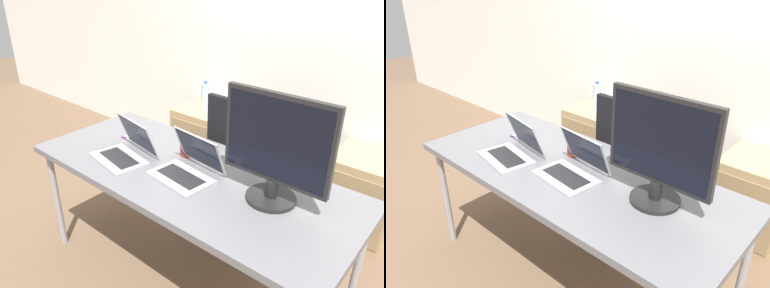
{
  "view_description": "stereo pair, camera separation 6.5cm",
  "coord_description": "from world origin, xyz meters",
  "views": [
    {
      "loc": [
        1.19,
        -1.34,
        1.8
      ],
      "look_at": [
        0.0,
        0.04,
        0.92
      ],
      "focal_mm": 35.0,
      "sensor_mm": 36.0,
      "label": 1
    },
    {
      "loc": [
        1.24,
        -1.3,
        1.8
      ],
      "look_at": [
        0.0,
        0.04,
        0.92
      ],
      "focal_mm": 35.0,
      "sensor_mm": 36.0,
      "label": 2
    }
  ],
  "objects": [
    {
      "name": "scissors",
      "position": [
        -0.57,
        0.08,
        0.78
      ],
      "size": [
        0.17,
        0.07,
        0.01
      ],
      "color": "#B2B2B7",
      "rests_on": "desk"
    },
    {
      "name": "cabinet_left",
      "position": [
        -0.81,
        1.16,
        0.31
      ],
      "size": [
        0.46,
        0.46,
        0.62
      ],
      "color": "tan",
      "rests_on": "ground_plane"
    },
    {
      "name": "laptop_left",
      "position": [
        -0.37,
        -0.12,
        0.82
      ],
      "size": [
        0.36,
        0.35,
        0.22
      ],
      "color": "#ADADB2",
      "rests_on": "desk"
    },
    {
      "name": "laptop_right",
      "position": [
        0.03,
        -0.04,
        0.82
      ],
      "size": [
        0.35,
        0.33,
        0.22
      ],
      "color": "#ADADB2",
      "rests_on": "desk"
    },
    {
      "name": "coffee_cup_white",
      "position": [
        -0.02,
        0.17,
        0.82
      ],
      "size": [
        0.07,
        0.07,
        0.09
      ],
      "color": "white",
      "rests_on": "desk"
    },
    {
      "name": "water_bottle",
      "position": [
        -0.81,
        1.16,
        0.74
      ],
      "size": [
        0.08,
        0.08,
        0.26
      ],
      "color": "silver",
      "rests_on": "cabinet_left"
    },
    {
      "name": "coffee_cup_brown",
      "position": [
        -0.12,
        0.14,
        0.83
      ],
      "size": [
        0.09,
        0.09,
        0.1
      ],
      "color": "maroon",
      "rests_on": "desk"
    },
    {
      "name": "ground_plane",
      "position": [
        0.0,
        0.0,
        0.0
      ],
      "size": [
        14.0,
        14.0,
        0.0
      ],
      "primitive_type": "plane",
      "color": "brown"
    },
    {
      "name": "desk",
      "position": [
        0.0,
        0.0,
        0.73
      ],
      "size": [
        1.88,
        0.79,
        0.77
      ],
      "color": "slate",
      "rests_on": "ground_plane"
    },
    {
      "name": "monitor",
      "position": [
        0.49,
        0.05,
        1.05
      ],
      "size": [
        0.54,
        0.24,
        0.54
      ],
      "color": "black",
      "rests_on": "desk"
    },
    {
      "name": "office_chair",
      "position": [
        -0.03,
        0.69,
        0.38
      ],
      "size": [
        0.56,
        0.57,
        1.04
      ],
      "color": "#232326",
      "rests_on": "ground_plane"
    },
    {
      "name": "wall_back",
      "position": [
        0.0,
        1.43,
        1.3
      ],
      "size": [
        10.0,
        0.05,
        2.6
      ],
      "color": "white",
      "rests_on": "ground_plane"
    },
    {
      "name": "cabinet_right",
      "position": [
        0.65,
        1.16,
        0.31
      ],
      "size": [
        0.46,
        0.46,
        0.62
      ],
      "color": "tan",
      "rests_on": "ground_plane"
    }
  ]
}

